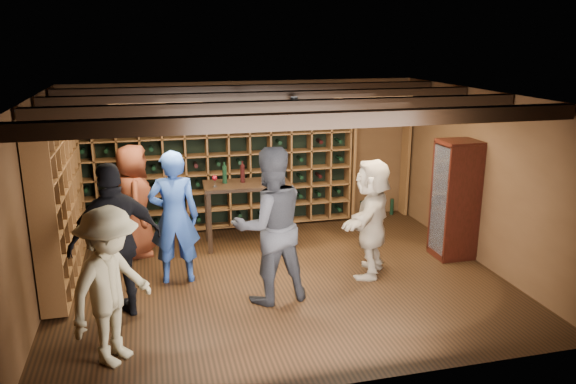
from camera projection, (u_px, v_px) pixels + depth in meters
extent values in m
plane|color=black|center=(280.00, 279.00, 7.71)|extent=(6.00, 6.00, 0.00)
plane|color=#50321B|center=(246.00, 154.00, 9.71)|extent=(6.00, 0.00, 6.00)
plane|color=#50321B|center=(343.00, 264.00, 5.04)|extent=(6.00, 0.00, 6.00)
plane|color=#50321B|center=(34.00, 208.00, 6.67)|extent=(0.00, 5.00, 5.00)
plane|color=#50321B|center=(482.00, 178.00, 8.08)|extent=(0.00, 5.00, 5.00)
plane|color=black|center=(279.00, 96.00, 7.04)|extent=(6.00, 6.00, 0.00)
cube|color=black|center=(316.00, 120.00, 5.57)|extent=(5.90, 0.18, 0.16)
cube|color=black|center=(289.00, 107.00, 6.59)|extent=(5.90, 0.18, 0.16)
cube|color=black|center=(269.00, 98.00, 7.62)|extent=(5.90, 0.18, 0.16)
cube|color=black|center=(254.00, 90.00, 8.65)|extent=(5.90, 0.18, 0.16)
cylinder|color=black|center=(183.00, 108.00, 6.79)|extent=(0.10, 0.10, 0.10)
cylinder|color=black|center=(294.00, 101.00, 7.51)|extent=(0.10, 0.10, 0.10)
cylinder|color=black|center=(392.00, 104.00, 7.12)|extent=(0.10, 0.10, 0.10)
cylinder|color=black|center=(247.00, 96.00, 8.14)|extent=(0.10, 0.10, 0.10)
cube|color=brown|center=(218.00, 164.00, 9.46)|extent=(4.65, 0.30, 2.20)
cube|color=black|center=(218.00, 164.00, 9.46)|extent=(4.56, 0.02, 2.16)
cube|color=brown|center=(60.00, 197.00, 7.51)|extent=(0.30, 2.65, 2.20)
cube|color=black|center=(60.00, 197.00, 7.51)|extent=(0.29, 0.02, 2.16)
cube|color=brown|center=(381.00, 116.00, 9.94)|extent=(1.15, 0.32, 0.04)
cube|color=brown|center=(405.00, 165.00, 10.31)|extent=(0.05, 0.28, 1.85)
cube|color=brown|center=(352.00, 168.00, 10.07)|extent=(0.05, 0.28, 1.85)
cube|color=#A07E50|center=(360.00, 110.00, 9.82)|extent=(0.40, 0.30, 0.20)
cube|color=#A07E50|center=(384.00, 109.00, 9.92)|extent=(0.40, 0.30, 0.20)
cube|color=#A07E50|center=(402.00, 109.00, 10.01)|extent=(0.40, 0.30, 0.20)
cube|color=black|center=(451.00, 253.00, 8.52)|extent=(0.55, 0.50, 0.10)
cube|color=black|center=(455.00, 199.00, 8.29)|extent=(0.55, 0.50, 1.70)
cube|color=white|center=(439.00, 200.00, 8.23)|extent=(0.01, 0.46, 1.60)
cube|color=black|center=(455.00, 199.00, 8.29)|extent=(0.50, 0.44, 0.02)
sphere|color=#59260C|center=(455.00, 193.00, 8.26)|extent=(0.18, 0.18, 0.18)
imported|color=navy|center=(174.00, 217.00, 7.44)|extent=(0.69, 0.47, 1.82)
imported|color=black|center=(270.00, 226.00, 6.88)|extent=(1.06, 0.88, 1.97)
imported|color=maroon|center=(134.00, 201.00, 8.38)|extent=(0.60, 0.87, 1.70)
imported|color=black|center=(116.00, 242.00, 6.47)|extent=(1.19, 0.83, 1.87)
imported|color=gray|center=(111.00, 287.00, 5.57)|extent=(1.14, 1.22, 1.65)
imported|color=tan|center=(371.00, 218.00, 7.69)|extent=(1.26, 1.54, 1.65)
cube|color=black|center=(247.00, 185.00, 8.76)|extent=(1.37, 0.73, 0.06)
cube|color=black|center=(210.00, 224.00, 8.51)|extent=(0.07, 0.07, 0.96)
cube|color=black|center=(289.00, 218.00, 8.75)|extent=(0.07, 0.07, 0.96)
cube|color=black|center=(207.00, 213.00, 9.04)|extent=(0.07, 0.07, 0.96)
cube|color=black|center=(282.00, 208.00, 9.27)|extent=(0.07, 0.07, 0.96)
cylinder|color=black|center=(225.00, 174.00, 8.70)|extent=(0.07, 0.07, 0.28)
cylinder|color=black|center=(243.00, 174.00, 8.75)|extent=(0.07, 0.07, 0.28)
cylinder|color=black|center=(264.00, 173.00, 8.82)|extent=(0.07, 0.07, 0.28)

